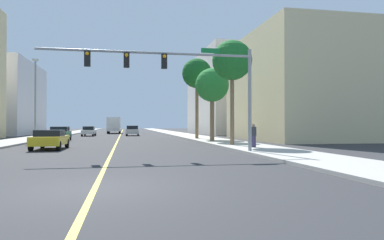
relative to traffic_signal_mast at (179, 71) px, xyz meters
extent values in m
plane|color=#2D2D30|center=(-3.76, 31.96, -4.70)|extent=(192.00, 192.00, 0.00)
cube|color=#9E9B93|center=(-13.33, 31.96, -4.63)|extent=(3.96, 168.00, 0.15)
cube|color=#B2ADA3|center=(5.82, 31.96, -4.63)|extent=(3.96, 168.00, 0.15)
cube|color=yellow|center=(-3.76, 31.96, -4.70)|extent=(0.16, 144.00, 0.01)
cube|color=beige|center=(17.06, 16.71, 1.12)|extent=(13.61, 17.33, 11.64)
cube|color=silver|center=(17.94, 43.27, 2.58)|extent=(15.36, 24.16, 14.56)
cylinder|color=gray|center=(4.24, 0.00, -1.57)|extent=(0.20, 0.20, 5.98)
cylinder|color=gray|center=(-1.72, 0.00, 1.00)|extent=(11.91, 0.14, 0.14)
cube|color=black|center=(-0.83, 0.00, 0.55)|extent=(0.32, 0.24, 0.84)
sphere|color=orange|center=(-0.83, -0.14, 0.80)|extent=(0.20, 0.20, 0.20)
cube|color=black|center=(-2.91, 0.00, 0.55)|extent=(0.32, 0.24, 0.84)
sphere|color=orange|center=(-2.91, -0.14, 0.80)|extent=(0.20, 0.20, 0.20)
cube|color=black|center=(-5.00, 0.00, 0.55)|extent=(0.32, 0.24, 0.84)
sphere|color=orange|center=(-5.00, -0.14, 0.80)|extent=(0.20, 0.20, 0.20)
cube|color=#147233|center=(1.85, 0.00, 1.25)|extent=(1.10, 0.04, 0.28)
cylinder|color=gray|center=(-11.85, 17.84, -0.61)|extent=(0.16, 0.16, 7.88)
cube|color=beige|center=(-11.85, 17.84, 3.48)|extent=(0.56, 0.28, 0.20)
cylinder|color=brown|center=(5.01, 5.98, -1.34)|extent=(0.31, 0.31, 6.44)
sphere|color=#1E6B28|center=(5.01, 5.98, 1.88)|extent=(3.05, 3.05, 3.05)
cone|color=#1E6B28|center=(5.92, 5.93, 1.68)|extent=(0.49, 1.24, 1.50)
cone|color=#1E6B28|center=(5.35, 6.83, 1.68)|extent=(1.19, 0.76, 1.48)
cone|color=#1E6B28|center=(4.59, 6.79, 1.68)|extent=(1.47, 1.06, 1.28)
cone|color=#1E6B28|center=(4.10, 5.92, 1.68)|extent=(0.53, 1.64, 1.33)
cone|color=#1E6B28|center=(4.67, 5.13, 1.68)|extent=(1.49, 0.90, 1.70)
cone|color=#1E6B28|center=(5.32, 5.12, 1.68)|extent=(1.60, 0.92, 1.61)
cylinder|color=brown|center=(5.01, 12.28, -1.94)|extent=(0.41, 0.41, 5.24)
sphere|color=#287F33|center=(5.01, 12.28, 0.68)|extent=(3.15, 3.15, 3.15)
cone|color=#287F33|center=(5.94, 12.13, 0.48)|extent=(0.63, 1.52, 1.36)
cone|color=#287F33|center=(5.46, 13.11, 0.48)|extent=(1.70, 1.23, 1.57)
cone|color=#287F33|center=(4.29, 12.89, 0.48)|extent=(1.07, 1.16, 1.66)
cone|color=#287F33|center=(4.34, 11.61, 0.48)|extent=(1.30, 1.34, 1.60)
cone|color=#287F33|center=(5.41, 11.42, 0.48)|extent=(1.41, 0.93, 1.71)
cylinder|color=brown|center=(4.84, 18.57, -0.94)|extent=(0.37, 0.37, 7.24)
sphere|color=#195B23|center=(4.84, 18.57, 2.68)|extent=(3.31, 3.31, 3.31)
cone|color=#195B23|center=(5.83, 18.58, 2.48)|extent=(0.44, 1.38, 1.58)
cone|color=#195B23|center=(4.97, 19.56, 2.48)|extent=(1.47, 0.61, 1.33)
cone|color=#195B23|center=(3.95, 19.01, 2.48)|extent=(1.02, 1.65, 1.57)
cone|color=#195B23|center=(4.10, 17.92, 2.48)|extent=(1.36, 1.60, 1.56)
cone|color=#195B23|center=(5.24, 17.67, 2.48)|extent=(1.27, 0.83, 1.54)
cube|color=white|center=(-8.22, 33.75, -4.10)|extent=(1.76, 4.52, 0.57)
cube|color=black|center=(-8.22, 33.65, -3.56)|extent=(1.53, 1.99, 0.52)
cylinder|color=black|center=(-8.96, 35.47, -4.38)|extent=(0.23, 0.64, 0.64)
cylinder|color=black|center=(-7.45, 35.45, -4.38)|extent=(0.23, 0.64, 0.64)
cylinder|color=black|center=(-9.00, 32.06, -4.38)|extent=(0.23, 0.64, 0.64)
cylinder|color=black|center=(-7.48, 32.04, -4.38)|extent=(0.23, 0.64, 0.64)
cube|color=#BCBCC1|center=(-1.92, 34.00, -4.05)|extent=(2.01, 4.17, 0.68)
cube|color=black|center=(-1.92, 33.95, -3.45)|extent=(1.72, 2.03, 0.51)
cylinder|color=black|center=(-2.71, 35.53, -4.38)|extent=(0.24, 0.65, 0.64)
cylinder|color=black|center=(-1.03, 35.48, -4.38)|extent=(0.24, 0.65, 0.64)
cylinder|color=black|center=(-2.81, 32.52, -4.38)|extent=(0.24, 0.65, 0.64)
cylinder|color=black|center=(-1.13, 32.47, -4.38)|extent=(0.24, 0.65, 0.64)
cube|color=gold|center=(-8.00, 5.65, -4.09)|extent=(1.89, 4.27, 0.58)
cube|color=black|center=(-8.00, 5.49, -3.59)|extent=(1.66, 2.03, 0.42)
cylinder|color=black|center=(-8.83, 7.24, -4.38)|extent=(0.22, 0.64, 0.64)
cylinder|color=black|center=(-7.15, 7.23, -4.38)|extent=(0.22, 0.64, 0.64)
cylinder|color=black|center=(-8.84, 4.07, -4.38)|extent=(0.22, 0.64, 0.64)
cylinder|color=black|center=(-7.16, 4.06, -4.38)|extent=(0.22, 0.64, 0.64)
cube|color=#196638|center=(-9.63, 18.50, -4.06)|extent=(1.96, 4.62, 0.66)
cube|color=black|center=(-9.64, 18.80, -3.48)|extent=(1.67, 2.29, 0.49)
cylinder|color=black|center=(-8.77, 16.79, -4.38)|extent=(0.24, 0.65, 0.64)
cylinder|color=black|center=(-10.40, 16.74, -4.38)|extent=(0.24, 0.65, 0.64)
cylinder|color=black|center=(-8.86, 20.25, -4.38)|extent=(0.24, 0.65, 0.64)
cylinder|color=black|center=(-10.49, 20.21, -4.38)|extent=(0.24, 0.65, 0.64)
cube|color=silver|center=(-5.09, 52.00, -3.45)|extent=(2.40, 2.29, 1.60)
cube|color=silver|center=(-5.09, 47.91, -2.99)|extent=(2.40, 5.89, 2.52)
cylinder|color=black|center=(-6.14, 52.00, -4.25)|extent=(0.28, 0.90, 0.90)
cylinder|color=black|center=(-4.04, 52.00, -4.25)|extent=(0.28, 0.90, 0.90)
cylinder|color=black|center=(-6.14, 46.44, -4.25)|extent=(0.28, 0.90, 0.90)
cylinder|color=black|center=(-4.04, 46.44, -4.25)|extent=(0.28, 0.90, 0.90)
cylinder|color=#3F3859|center=(5.61, 3.04, -4.17)|extent=(0.32, 0.32, 0.77)
cylinder|color=#333338|center=(5.61, 3.04, -3.47)|extent=(0.38, 0.38, 0.61)
sphere|color=tan|center=(5.61, 3.04, -3.06)|extent=(0.21, 0.21, 0.21)
camera|label=1|loc=(-2.97, -19.70, -3.01)|focal=32.96mm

